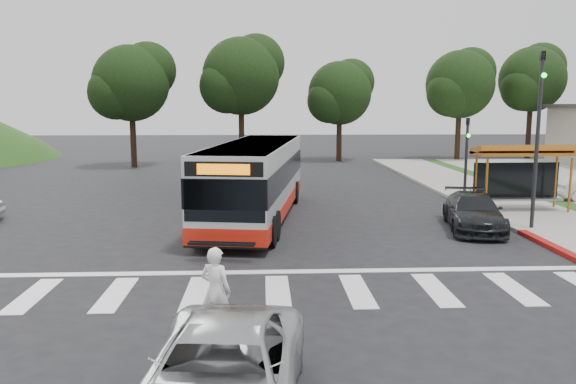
{
  "coord_description": "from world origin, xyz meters",
  "views": [
    {
      "loc": [
        -0.35,
        -18.43,
        4.61
      ],
      "look_at": [
        0.53,
        0.95,
        1.6
      ],
      "focal_mm": 35.0,
      "sensor_mm": 36.0,
      "label": 1
    }
  ],
  "objects": [
    {
      "name": "ground",
      "position": [
        0.0,
        0.0,
        0.0
      ],
      "size": [
        140.0,
        140.0,
        0.0
      ],
      "primitive_type": "plane",
      "color": "black",
      "rests_on": "ground"
    },
    {
      "name": "sidewalk_east",
      "position": [
        11.0,
        8.0,
        0.06
      ],
      "size": [
        4.0,
        40.0,
        0.12
      ],
      "primitive_type": "cube",
      "color": "gray",
      "rests_on": "ground"
    },
    {
      "name": "curb_east",
      "position": [
        9.0,
        8.0,
        0.07
      ],
      "size": [
        0.3,
        40.0,
        0.15
      ],
      "primitive_type": "cube",
      "color": "#9E9991",
      "rests_on": "ground"
    },
    {
      "name": "curb_east_red",
      "position": [
        9.0,
        -2.0,
        0.08
      ],
      "size": [
        0.32,
        6.0,
        0.15
      ],
      "primitive_type": "cube",
      "color": "maroon",
      "rests_on": "ground"
    },
    {
      "name": "tree_north_b",
      "position": [
        6.07,
        28.06,
        5.66
      ],
      "size": [
        5.72,
        5.33,
        8.43
      ],
      "color": "black",
      "rests_on": "ground"
    },
    {
      "name": "bus_shelter",
      "position": [
        10.8,
        5.1,
        2.35
      ],
      "size": [
        4.2,
        1.6,
        2.86
      ],
      "color": "#A55D1B",
      "rests_on": "sidewalk_east"
    },
    {
      "name": "tree_north_a",
      "position": [
        -1.92,
        26.07,
        6.92
      ],
      "size": [
        6.6,
        6.15,
        10.17
      ],
      "color": "black",
      "rests_on": "ground"
    },
    {
      "name": "tree_north_c",
      "position": [
        -9.92,
        24.06,
        6.29
      ],
      "size": [
        6.16,
        5.74,
        9.3
      ],
      "color": "black",
      "rests_on": "ground"
    },
    {
      "name": "silver_suv_south",
      "position": [
        -0.97,
        -10.79,
        0.69
      ],
      "size": [
        2.78,
        5.2,
        1.39
      ],
      "primitive_type": "imported",
      "rotation": [
        0.0,
        0.0,
        -0.1
      ],
      "color": "#B2B5B8",
      "rests_on": "ground"
    },
    {
      "name": "pedestrian",
      "position": [
        -1.32,
        -7.5,
        0.91
      ],
      "size": [
        0.78,
        0.67,
        1.81
      ],
      "primitive_type": "imported",
      "rotation": [
        0.0,
        0.0,
        2.7
      ],
      "color": "white",
      "rests_on": "ground"
    },
    {
      "name": "crosswalk_ladder",
      "position": [
        0.0,
        -5.0,
        0.01
      ],
      "size": [
        18.0,
        2.6,
        0.01
      ],
      "primitive_type": "cube",
      "color": "silver",
      "rests_on": "ground"
    },
    {
      "name": "tree_ne_a",
      "position": [
        16.08,
        28.06,
        6.39
      ],
      "size": [
        6.16,
        5.74,
        9.3
      ],
      "color": "black",
      "rests_on": "parking_lot"
    },
    {
      "name": "tree_ne_b",
      "position": [
        23.08,
        30.06,
        6.92
      ],
      "size": [
        6.16,
        5.74,
        10.02
      ],
      "color": "black",
      "rests_on": "ground"
    },
    {
      "name": "transit_bus",
      "position": [
        -0.63,
        4.19,
        1.55
      ],
      "size": [
        4.35,
        12.25,
        3.1
      ],
      "primitive_type": null,
      "rotation": [
        0.0,
        0.0,
        -0.15
      ],
      "color": "silver",
      "rests_on": "ground"
    },
    {
      "name": "traffic_signal_ne_short",
      "position": [
        9.6,
        8.49,
        2.48
      ],
      "size": [
        0.18,
        0.37,
        4.0
      ],
      "color": "black",
      "rests_on": "ground"
    },
    {
      "name": "dark_sedan",
      "position": [
        7.5,
        1.8,
        0.67
      ],
      "size": [
        2.75,
        4.9,
        1.34
      ],
      "primitive_type": "imported",
      "rotation": [
        0.0,
        0.0,
        -0.2
      ],
      "color": "black",
      "rests_on": "ground"
    },
    {
      "name": "traffic_signal_ne_tall",
      "position": [
        9.6,
        1.49,
        3.88
      ],
      "size": [
        0.18,
        0.37,
        6.5
      ],
      "color": "black",
      "rests_on": "ground"
    }
  ]
}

